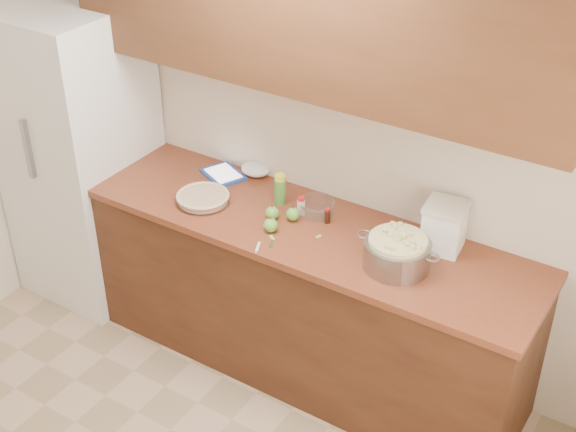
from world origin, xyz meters
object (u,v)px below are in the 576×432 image
Objects in this scene: colander at (397,253)px; flour_canister at (444,226)px; pie at (203,198)px; tablet at (223,174)px.

flour_canister is (0.12, 0.26, 0.05)m from colander.
colander reaches higher than pie.
pie is at bearing -178.58° from colander.
pie reaches higher than tablet.
pie is 1.12m from colander.
tablet is (-1.31, -0.00, -0.11)m from flour_canister.
pie is at bearing -166.98° from flour_canister.
colander is 1.22m from tablet.
tablet is at bearing -179.89° from flour_canister.
flour_canister is 1.32m from tablet.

